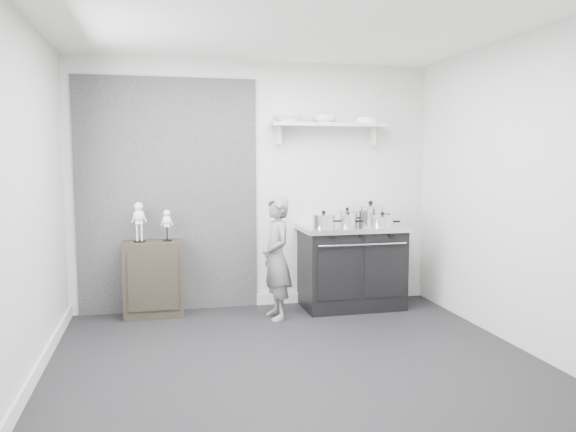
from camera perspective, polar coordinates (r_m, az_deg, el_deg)
name	(u,v)px	position (r m, az deg, el deg)	size (l,w,h in m)	color
ground	(294,361)	(4.76, 0.63, -14.49)	(4.00, 4.00, 0.00)	black
room_shell	(279,161)	(4.58, -0.88, 5.65)	(4.02, 3.62, 2.71)	beige
wall_shelf	(329,126)	(6.30, 4.15, 9.14)	(1.30, 0.26, 0.24)	silver
stove	(351,266)	(6.28, 6.45, -5.06)	(1.14, 0.71, 0.92)	black
side_cabinet	(154,279)	(6.08, -13.51, -6.21)	(0.61, 0.35, 0.79)	black
child	(276,258)	(5.77, -1.18, -4.30)	(0.46, 0.30, 1.26)	slate
pot_front_left	(324,221)	(6.01, 3.65, -0.47)	(0.33, 0.24, 0.18)	silver
pot_back_left	(347,217)	(6.30, 6.04, -0.14)	(0.31, 0.23, 0.19)	silver
pot_back_right	(370,214)	(6.41, 8.37, 0.19)	(0.38, 0.30, 0.26)	silver
pot_front_right	(382,221)	(6.12, 9.56, -0.51)	(0.33, 0.24, 0.16)	silver
pot_front_center	(348,221)	(6.02, 6.15, -0.48)	(0.25, 0.17, 0.17)	silver
skeleton_full	(139,219)	(5.98, -14.90, -0.29)	(0.13, 0.09, 0.48)	silver
skeleton_torso	(167,223)	(5.98, -12.21, -0.71)	(0.11, 0.07, 0.38)	silver
bowl_large	(288,119)	(6.17, 0.05, 9.86)	(0.31, 0.31, 0.08)	white
bowl_small	(325,119)	(6.28, 3.75, 9.79)	(0.25, 0.25, 0.08)	white
plate_stack	(366,121)	(6.44, 7.97, 9.58)	(0.24, 0.24, 0.06)	white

